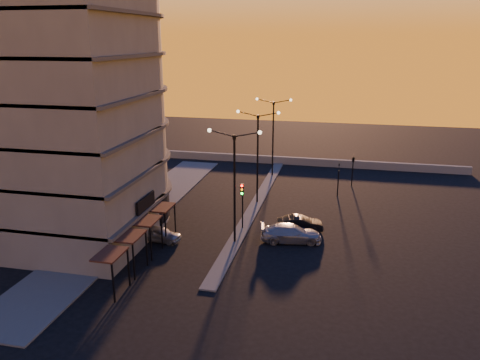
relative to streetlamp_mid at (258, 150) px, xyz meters
name	(u,v)px	position (x,y,z in m)	size (l,w,h in m)	color
ground	(235,243)	(0.00, -10.00, -5.59)	(120.00, 120.00, 0.00)	black
sidewalk_west	(138,215)	(-10.50, -6.00, -5.53)	(5.00, 40.00, 0.12)	#525250
median	(257,202)	(0.00, 0.00, -5.53)	(1.20, 36.00, 0.12)	#525250
parapet	(294,161)	(2.00, 16.00, -5.09)	(44.00, 0.50, 1.00)	gray
building	(68,93)	(-14.00, -9.97, 6.32)	(14.35, 17.08, 25.00)	#69645C
streetlamp_near	(234,178)	(0.00, -10.00, 0.00)	(4.32, 0.32, 9.51)	black
streetlamp_mid	(258,150)	(0.00, 0.00, 0.00)	(4.32, 0.32, 9.51)	black
streetlamp_far	(273,131)	(0.00, 10.00, 0.00)	(4.32, 0.32, 9.51)	black
traffic_light_main	(242,199)	(0.00, -7.13, -2.70)	(0.28, 0.44, 4.25)	black
signal_east_a	(338,179)	(8.00, 4.00, -3.66)	(0.13, 0.16, 3.60)	black
signal_east_b	(353,160)	(9.50, 8.00, -2.49)	(0.42, 1.99, 3.60)	black
car_hatchback	(160,234)	(-6.19, -11.05, -4.98)	(1.46, 3.62, 1.23)	#93979A
car_sedan	(300,223)	(5.00, -6.26, -4.94)	(1.39, 3.98, 1.31)	black
car_wagon	(291,233)	(4.50, -8.74, -4.86)	(2.06, 5.06, 1.47)	#96979D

